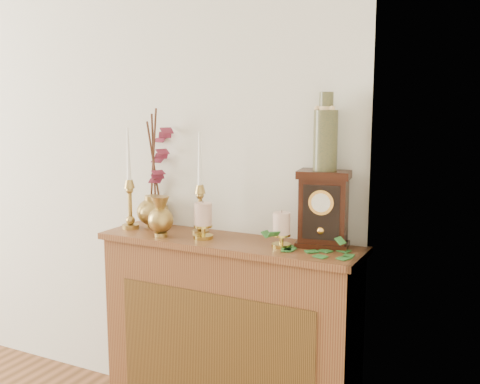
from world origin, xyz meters
The scene contains 10 objects.
console_shelf centered at (1.40, 2.10, 0.44)m, with size 1.24×0.34×0.93m.
candlestick_left centered at (0.86, 2.08, 1.09)m, with size 0.08×0.08×0.50m.
candlestick_center centered at (1.23, 2.13, 1.09)m, with size 0.08×0.08×0.48m.
bud_vase centered at (1.10, 2.00, 1.02)m, with size 0.12×0.12×0.19m.
ginger_jar centered at (0.95, 2.21, 1.20)m, with size 0.25×0.26×0.59m.
pillar_candle_left centered at (1.29, 2.07, 1.02)m, with size 0.09×0.09×0.18m.
pillar_candle_right centered at (1.67, 2.08, 1.01)m, with size 0.08×0.08×0.16m.
ivy_garland centered at (1.72, 2.05, 0.95)m, with size 0.44×0.21×0.08m.
mantel_clock centered at (1.82, 2.18, 1.09)m, with size 0.24×0.19×0.33m.
ceramic_vase centered at (1.82, 2.18, 1.41)m, with size 0.10×0.10×0.33m.
Camera 1 is at (2.57, -0.10, 1.55)m, focal length 42.00 mm.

